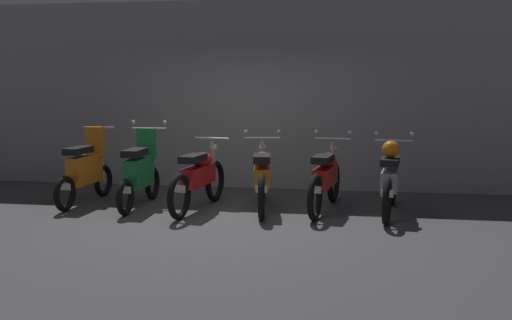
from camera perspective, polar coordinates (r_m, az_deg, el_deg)
name	(u,v)px	position (r m, az deg, el deg)	size (l,w,h in m)	color
ground_plane	(221,220)	(7.99, -3.51, -5.96)	(80.00, 80.00, 0.00)	#424244
back_wall	(251,95)	(10.33, -0.49, 6.41)	(16.00, 0.30, 3.29)	gray
motorbike_slot_0	(86,170)	(9.38, -16.45, -0.94)	(0.56, 1.68, 1.18)	black
motorbike_slot_1	(140,172)	(8.92, -11.37, -1.19)	(0.59, 1.68, 1.29)	black
motorbike_slot_2	(199,177)	(8.59, -5.66, -1.67)	(0.57, 1.94, 1.03)	black
motorbike_slot_3	(262,176)	(8.57, 0.59, -1.64)	(0.59, 1.94, 1.15)	black
motorbike_slot_4	(325,177)	(8.55, 6.88, -1.72)	(0.60, 1.94, 1.15)	black
motorbike_slot_5	(391,178)	(8.44, 13.14, -1.76)	(0.59, 1.94, 1.15)	black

